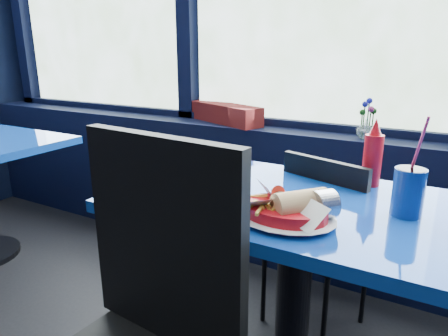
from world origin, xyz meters
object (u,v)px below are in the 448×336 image
ketchup_bottle (373,156)px  soda_cup (408,191)px  chair_near_back (318,235)px  flower_vase (366,127)px  near_table (296,249)px  planter_box (224,113)px  food_basket (287,210)px

ketchup_bottle → soda_cup: 0.27m
chair_near_back → flower_vase: (0.07, 0.48, 0.38)m
near_table → flower_vase: size_ratio=6.04×
chair_near_back → soda_cup: 0.57m
planter_box → soda_cup: soda_cup is taller
ketchup_bottle → planter_box: bearing=146.8°
near_table → ketchup_bottle: (0.17, 0.26, 0.29)m
food_basket → ketchup_bottle: ketchup_bottle is taller
flower_vase → soda_cup: (0.27, -0.78, -0.04)m
chair_near_back → ketchup_bottle: ketchup_bottle is taller
chair_near_back → planter_box: 1.02m
planter_box → soda_cup: 1.39m
chair_near_back → soda_cup: size_ratio=2.77×
food_basket → ketchup_bottle: 0.48m
near_table → planter_box: size_ratio=2.18×
near_table → planter_box: planter_box is taller
ketchup_bottle → soda_cup: bearing=-58.4°
near_table → ketchup_bottle: ketchup_bottle is taller
planter_box → flower_vase: 0.84m
chair_near_back → flower_vase: bearing=-80.3°
near_table → chair_near_back: size_ratio=1.44×
near_table → soda_cup: bearing=5.6°
planter_box → food_basket: (0.81, -1.07, -0.07)m
planter_box → ketchup_bottle: bearing=-10.6°
planter_box → food_basket: 1.34m
food_basket → ketchup_bottle: size_ratio=1.35×
chair_near_back → flower_vase: flower_vase is taller
ketchup_bottle → food_basket: bearing=-108.4°
near_table → flower_vase: (0.05, 0.81, 0.29)m
ketchup_bottle → flower_vase: bearing=102.7°
planter_box → soda_cup: bearing=-15.4°
near_table → food_basket: size_ratio=3.66×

